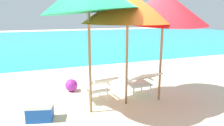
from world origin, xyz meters
TOP-DOWN VIEW (x-y plane):
  - ground_plane at (0.00, 4.00)m, footprint 40.00×40.00m
  - ocean_band at (0.00, 12.46)m, footprint 40.00×18.00m
  - lounge_chair_left at (-0.51, 0.08)m, footprint 0.65×0.94m
  - lounge_chair_right at (0.54, 0.07)m, footprint 0.56×0.89m
  - beach_umbrella_center at (0.05, -0.15)m, footprint 2.44×2.44m
  - beach_umbrella_right at (0.84, -0.21)m, footprint 1.91×1.96m
  - beach_ball at (-0.92, 1.02)m, footprint 0.31×0.31m
  - cooler_box at (-1.71, -0.26)m, footprint 0.54×0.43m

SIDE VIEW (x-z plane):
  - ground_plane at x=0.00m, z-range 0.00..0.00m
  - ocean_band at x=0.00m, z-range 0.00..0.01m
  - beach_ball at x=-0.92m, z-range 0.00..0.31m
  - cooler_box at x=-1.71m, z-range 0.00..0.32m
  - lounge_chair_left at x=-0.51m, z-range 0.06..0.75m
  - lounge_chair_right at x=0.54m, z-range 0.06..0.75m
  - beach_umbrella_center at x=0.05m, z-range 0.85..3.19m
  - beach_umbrella_right at x=0.84m, z-range 0.82..3.23m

